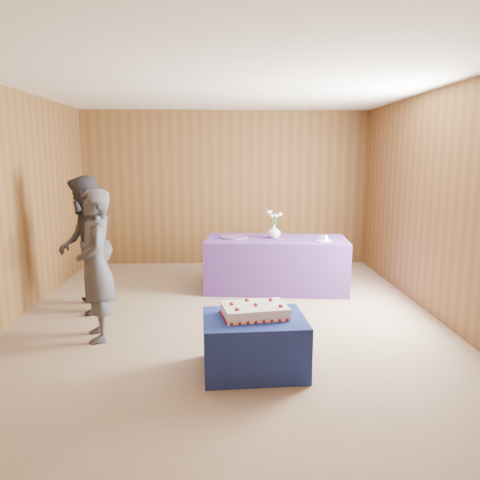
{
  "coord_description": "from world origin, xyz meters",
  "views": [
    {
      "loc": [
        -0.03,
        -5.31,
        1.91
      ],
      "look_at": [
        0.16,
        0.1,
        0.94
      ],
      "focal_mm": 35.0,
      "sensor_mm": 36.0,
      "label": 1
    }
  ],
  "objects_px": {
    "serving_table": "(276,264)",
    "sheet_cake": "(255,311)",
    "cake_table": "(254,344)",
    "guest_right": "(86,245)",
    "vase": "(274,231)",
    "guest_left": "(96,266)"
  },
  "relations": [
    {
      "from": "serving_table",
      "to": "sheet_cake",
      "type": "bearing_deg",
      "value": -94.81
    },
    {
      "from": "cake_table",
      "to": "serving_table",
      "type": "distance_m",
      "value": 2.66
    },
    {
      "from": "cake_table",
      "to": "guest_right",
      "type": "height_order",
      "value": "guest_right"
    },
    {
      "from": "sheet_cake",
      "to": "guest_right",
      "type": "height_order",
      "value": "guest_right"
    },
    {
      "from": "vase",
      "to": "guest_right",
      "type": "distance_m",
      "value": 2.59
    },
    {
      "from": "vase",
      "to": "guest_left",
      "type": "height_order",
      "value": "guest_left"
    },
    {
      "from": "cake_table",
      "to": "guest_right",
      "type": "relative_size",
      "value": 0.53
    },
    {
      "from": "sheet_cake",
      "to": "guest_right",
      "type": "bearing_deg",
      "value": 129.53
    },
    {
      "from": "cake_table",
      "to": "guest_right",
      "type": "xyz_separation_m",
      "value": [
        -1.96,
        1.71,
        0.59
      ]
    },
    {
      "from": "serving_table",
      "to": "vase",
      "type": "distance_m",
      "value": 0.48
    },
    {
      "from": "sheet_cake",
      "to": "serving_table",
      "type": "bearing_deg",
      "value": 69.57
    },
    {
      "from": "guest_right",
      "to": "serving_table",
      "type": "bearing_deg",
      "value": 93.39
    },
    {
      "from": "cake_table",
      "to": "sheet_cake",
      "type": "relative_size",
      "value": 1.39
    },
    {
      "from": "serving_table",
      "to": "cake_table",
      "type": "bearing_deg",
      "value": -94.83
    },
    {
      "from": "cake_table",
      "to": "vase",
      "type": "distance_m",
      "value": 2.75
    },
    {
      "from": "serving_table",
      "to": "guest_left",
      "type": "height_order",
      "value": "guest_left"
    },
    {
      "from": "serving_table",
      "to": "sheet_cake",
      "type": "height_order",
      "value": "serving_table"
    },
    {
      "from": "sheet_cake",
      "to": "vase",
      "type": "bearing_deg",
      "value": 70.44
    },
    {
      "from": "vase",
      "to": "guest_right",
      "type": "xyz_separation_m",
      "value": [
        -2.41,
        -0.94,
        -0.01
      ]
    },
    {
      "from": "cake_table",
      "to": "vase",
      "type": "relative_size",
      "value": 4.55
    },
    {
      "from": "serving_table",
      "to": "sheet_cake",
      "type": "distance_m",
      "value": 2.63
    },
    {
      "from": "guest_right",
      "to": "guest_left",
      "type": "bearing_deg",
      "value": 4.97
    }
  ]
}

